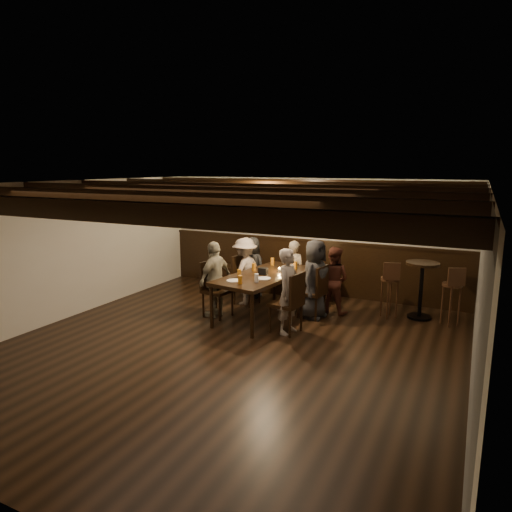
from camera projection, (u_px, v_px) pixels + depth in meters
The scene contains 27 objects.
room at pixel (272, 251), 8.55m from camera, with size 7.00×7.00×7.00m.
dining_table at pixel (265, 278), 8.00m from camera, with size 1.22×2.19×0.78m.
chair_left_near at pixel (246, 289), 8.85m from camera, with size 0.49×0.49×0.95m.
chair_left_far at pixel (217, 300), 8.11m from camera, with size 0.51×0.51×0.99m.
chair_right_near at pixel (313, 301), 8.05m from camera, with size 0.49×0.49×0.95m.
chair_right_far at pixel (287, 314), 7.32m from camera, with size 0.51×0.51×0.99m.
person_bench_left at pixel (252, 267), 9.25m from camera, with size 0.61×0.40×1.24m, color #252628.
person_bench_centre at pixel (294, 272), 8.87m from camera, with size 0.45×0.30×1.24m, color gray.
person_bench_right at pixel (333, 280), 8.26m from camera, with size 0.60×0.46×1.22m, color #56281D.
person_left_near at pixel (245, 271), 8.79m from camera, with size 0.84×0.48×1.30m, color #A6978C.
person_left_far at pixel (215, 279), 8.06m from camera, with size 0.79×0.33×1.35m, color gray.
person_right_near at pixel (315, 279), 7.96m from camera, with size 0.68×0.44×1.40m, color #242426.
person_right_far at pixel (289, 291), 7.23m from camera, with size 0.50×0.33×1.38m, color gray.
pint_a at pixel (272, 261), 8.70m from camera, with size 0.07×0.07×0.14m, color #BF7219.
pint_b at pixel (295, 265), 8.37m from camera, with size 0.07×0.07×0.14m, color #BF7219.
pint_c at pixel (254, 267), 8.22m from camera, with size 0.07×0.07×0.14m, color #BF7219.
pint_d at pixel (285, 270), 7.97m from camera, with size 0.07×0.07×0.14m, color silver.
pint_e at pixel (239, 273), 7.73m from camera, with size 0.07×0.07×0.14m, color #BF7219.
pint_f at pixel (257, 278), 7.42m from camera, with size 0.07×0.07×0.14m, color silver.
pint_g at pixel (240, 280), 7.30m from camera, with size 0.07×0.07×0.14m, color #BF7219.
plate_near at pixel (234, 281), 7.50m from camera, with size 0.24×0.24×0.01m, color white.
plate_far at pixel (264, 278), 7.65m from camera, with size 0.24×0.24×0.01m, color white.
condiment_caddy at pixel (263, 271), 7.94m from camera, with size 0.15×0.10×0.12m, color black.
candle at pixel (279, 270), 8.16m from camera, with size 0.05×0.05×0.05m, color beige.
high_top_table at pixel (422, 282), 7.94m from camera, with size 0.57×0.57×1.01m.
bar_stool_left at pixel (389, 297), 8.03m from camera, with size 0.34×0.36×1.02m.
bar_stool_right at pixel (451, 303), 7.64m from camera, with size 0.36×0.37×1.02m.
Camera 1 is at (3.16, -5.46, 2.64)m, focal length 32.00 mm.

